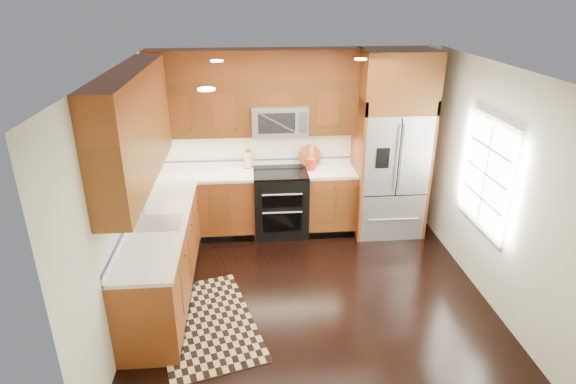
{
  "coord_description": "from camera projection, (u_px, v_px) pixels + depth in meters",
  "views": [
    {
      "loc": [
        -0.68,
        -4.64,
        3.33
      ],
      "look_at": [
        -0.23,
        0.6,
        1.09
      ],
      "focal_mm": 30.0,
      "sensor_mm": 36.0,
      "label": 1
    }
  ],
  "objects": [
    {
      "name": "rug",
      "position": [
        206.0,
        322.0,
        5.18
      ],
      "size": [
        1.36,
        1.82,
        0.01
      ],
      "primitive_type": "cube",
      "rotation": [
        0.0,
        0.0,
        0.27
      ],
      "color": "black",
      "rests_on": "ground"
    },
    {
      "name": "window",
      "position": [
        487.0,
        174.0,
        5.4
      ],
      "size": [
        0.04,
        1.1,
        1.3
      ],
      "color": "white",
      "rests_on": "ground"
    },
    {
      "name": "wall_right",
      "position": [
        496.0,
        189.0,
        5.26
      ],
      "size": [
        0.02,
        4.0,
        2.6
      ],
      "primitive_type": "cube",
      "color": "silver",
      "rests_on": "ground"
    },
    {
      "name": "refrigerator",
      "position": [
        391.0,
        145.0,
        6.7
      ],
      "size": [
        0.98,
        0.75,
        2.6
      ],
      "color": "#B2B2B7",
      "rests_on": "ground"
    },
    {
      "name": "microwave",
      "position": [
        279.0,
        120.0,
        6.59
      ],
      "size": [
        0.76,
        0.4,
        0.42
      ],
      "color": "#B2B2B7",
      "rests_on": "ground"
    },
    {
      "name": "countertop",
      "position": [
        218.0,
        194.0,
        6.1
      ],
      "size": [
        2.86,
        3.01,
        0.04
      ],
      "color": "silver",
      "rests_on": "base_cabinets"
    },
    {
      "name": "knife_block",
      "position": [
        249.0,
        160.0,
        6.9
      ],
      "size": [
        0.14,
        0.16,
        0.28
      ],
      "color": "tan",
      "rests_on": "countertop"
    },
    {
      "name": "utensil_crock",
      "position": [
        311.0,
        162.0,
        6.78
      ],
      "size": [
        0.16,
        0.16,
        0.35
      ],
      "color": "red",
      "rests_on": "countertop"
    },
    {
      "name": "wall_back",
      "position": [
        296.0,
        140.0,
        6.94
      ],
      "size": [
        4.0,
        0.02,
        2.6
      ],
      "primitive_type": "cube",
      "color": "silver",
      "rests_on": "ground"
    },
    {
      "name": "cutting_board",
      "position": [
        310.0,
        166.0,
        6.97
      ],
      "size": [
        0.33,
        0.33,
        0.02
      ],
      "primitive_type": "cylinder",
      "rotation": [
        0.0,
        0.0,
        0.02
      ],
      "color": "brown",
      "rests_on": "countertop"
    },
    {
      "name": "range",
      "position": [
        281.0,
        203.0,
        6.94
      ],
      "size": [
        0.76,
        0.67,
        0.95
      ],
      "color": "black",
      "rests_on": "ground"
    },
    {
      "name": "upper_cabinets",
      "position": [
        208.0,
        106.0,
        5.73
      ],
      "size": [
        2.85,
        3.0,
        1.15
      ],
      "color": "brown",
      "rests_on": "ground"
    },
    {
      "name": "sink_faucet",
      "position": [
        155.0,
        218.0,
        5.3
      ],
      "size": [
        0.54,
        0.44,
        0.37
      ],
      "color": "#B2B2B7",
      "rests_on": "countertop"
    },
    {
      "name": "ground",
      "position": [
        312.0,
        297.0,
        5.61
      ],
      "size": [
        4.0,
        4.0,
        0.0
      ],
      "primitive_type": "plane",
      "color": "black",
      "rests_on": "ground"
    },
    {
      "name": "base_cabinets",
      "position": [
        209.0,
        231.0,
        6.16
      ],
      "size": [
        2.85,
        3.0,
        0.9
      ],
      "color": "#92461C",
      "rests_on": "ground"
    },
    {
      "name": "wall_left",
      "position": [
        122.0,
        202.0,
        4.95
      ],
      "size": [
        0.02,
        4.0,
        2.6
      ],
      "primitive_type": "cube",
      "color": "silver",
      "rests_on": "ground"
    }
  ]
}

